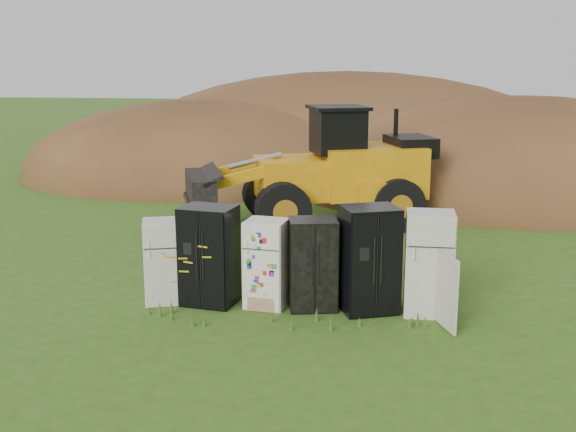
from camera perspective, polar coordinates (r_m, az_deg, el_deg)
name	(u,v)px	position (r m, az deg, el deg)	size (l,w,h in m)	color
ground	(295,307)	(13.28, 0.53, -7.23)	(120.00, 120.00, 0.00)	#2B5316
fridge_leftmost	(163,261)	(13.54, -9.86, -3.55)	(0.69, 0.66, 1.56)	silver
fridge_black_side	(209,256)	(13.30, -6.25, -3.12)	(0.95, 0.75, 1.83)	black
fridge_sticker	(267,264)	(13.11, -1.71, -3.78)	(0.72, 0.66, 1.61)	white
fridge_dark_mid	(313,264)	(13.00, 1.98, -3.82)	(0.85, 0.69, 1.66)	black
fridge_black_right	(369,259)	(12.92, 6.42, -3.43)	(0.95, 0.79, 1.91)	black
fridge_open_door	(429,263)	(12.97, 11.07, -3.69)	(0.83, 0.77, 1.84)	silver
wheel_loader	(308,167)	(19.10, 1.60, 3.88)	(6.58, 2.67, 3.19)	orange
dirt_mound_right	(515,191)	(25.41, 17.48, 1.87)	(15.48, 11.35, 6.38)	#482C17
dirt_mound_left	(202,176)	(27.47, -6.84, 3.15)	(13.65, 10.24, 5.72)	#482C17
dirt_mound_back	(346,162)	(30.96, 4.61, 4.28)	(20.09, 13.40, 7.64)	#482C17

